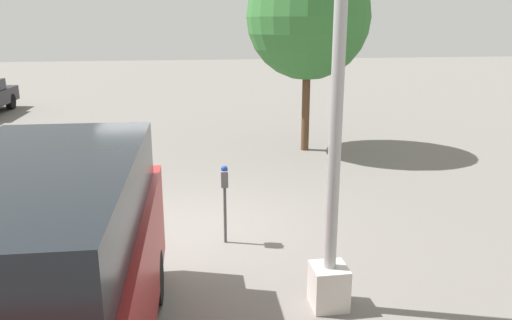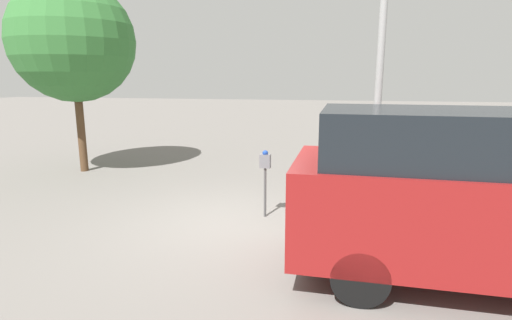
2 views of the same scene
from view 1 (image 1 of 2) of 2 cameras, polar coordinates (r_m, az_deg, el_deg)
The scene contains 5 objects.
ground_plane at distance 8.76m, azimuth -7.62°, elevation -8.05°, with size 80.00×80.00×0.00m, color slate.
parking_meter_near at distance 7.94m, azimuth -3.61°, elevation -3.03°, with size 0.21×0.12×1.31m.
lamp_post at distance 5.81m, azimuth 9.09°, elevation 3.69°, with size 0.44×0.44×7.04m.
parked_van at distance 5.17m, azimuth -23.14°, elevation -11.90°, with size 4.71×2.08×2.26m.
street_tree at distance 13.69m, azimuth 5.98°, elevation 15.92°, with size 3.28×3.28×5.24m.
Camera 1 is at (8.04, -0.08, 3.49)m, focal length 35.00 mm.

